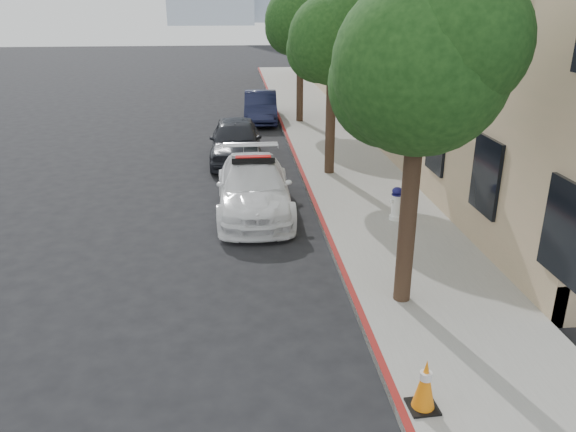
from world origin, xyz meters
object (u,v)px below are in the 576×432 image
(parked_car_far, at_px, (261,107))
(traffic_cone, at_px, (425,385))
(police_car, at_px, (254,187))
(fire_hydrant, at_px, (396,204))
(parked_car_mid, at_px, (236,140))

(parked_car_far, distance_m, traffic_cone, 19.61)
(police_car, relative_size, fire_hydrant, 5.63)
(parked_car_mid, height_order, parked_car_far, parked_car_mid)
(police_car, bearing_deg, traffic_cone, -76.42)
(police_car, distance_m, parked_car_far, 11.58)
(parked_car_far, bearing_deg, fire_hydrant, -75.77)
(police_car, relative_size, parked_car_mid, 1.09)
(parked_car_mid, bearing_deg, fire_hydrant, -57.70)
(parked_car_mid, relative_size, fire_hydrant, 5.16)
(traffic_cone, bearing_deg, parked_car_far, 93.36)
(parked_car_far, xyz_separation_m, fire_hydrant, (2.67, -12.84, -0.12))
(fire_hydrant, bearing_deg, parked_car_mid, 102.07)
(parked_car_far, height_order, traffic_cone, parked_car_far)
(police_car, relative_size, parked_car_far, 1.14)
(police_car, distance_m, parked_car_mid, 5.00)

